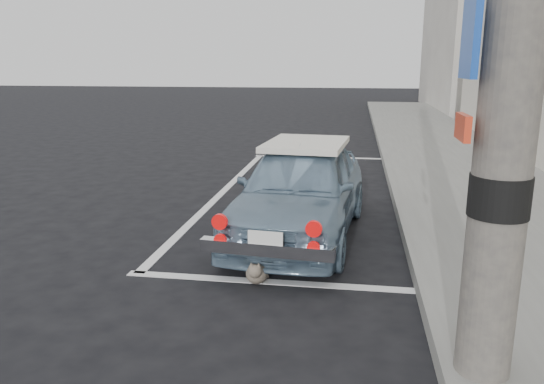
{
  "coord_description": "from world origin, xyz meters",
  "views": [
    {
      "loc": [
        1.19,
        -5.2,
        2.06
      ],
      "look_at": [
        0.36,
        0.1,
        0.75
      ],
      "focal_mm": 35.0,
      "sensor_mm": 36.0,
      "label": 1
    }
  ],
  "objects": [
    {
      "name": "pline_rear",
      "position": [
        0.5,
        -0.5,
        0.0
      ],
      "size": [
        3.0,
        0.12,
        0.01
      ],
      "primitive_type": "cube",
      "color": "silver",
      "rests_on": "ground"
    },
    {
      "name": "ground",
      "position": [
        0.0,
        0.0,
        0.0
      ],
      "size": [
        80.0,
        80.0,
        0.0
      ],
      "primitive_type": "plane",
      "color": "black",
      "rests_on": "ground"
    },
    {
      "name": "sidewalk",
      "position": [
        3.2,
        2.0,
        0.07
      ],
      "size": [
        2.8,
        40.0,
        0.15
      ],
      "primitive_type": "cube",
      "color": "slate",
      "rests_on": "ground"
    },
    {
      "name": "retro_coupe",
      "position": [
        0.57,
        1.0,
        0.58
      ],
      "size": [
        1.64,
        3.46,
        1.14
      ],
      "rotation": [
        0.0,
        0.0,
        -0.09
      ],
      "color": "#6E8BA2",
      "rests_on": "ground"
    },
    {
      "name": "building_far",
      "position": [
        6.35,
        20.0,
        4.0
      ],
      "size": [
        3.5,
        10.0,
        8.0
      ],
      "primitive_type": "cube",
      "color": "#B1A9A0",
      "rests_on": "ground"
    },
    {
      "name": "pline_front",
      "position": [
        0.5,
        6.5,
        0.0
      ],
      "size": [
        3.0,
        0.12,
        0.01
      ],
      "primitive_type": "cube",
      "color": "silver",
      "rests_on": "ground"
    },
    {
      "name": "pline_side",
      "position": [
        -0.9,
        3.0,
        0.0
      ],
      "size": [
        0.12,
        7.0,
        0.01
      ],
      "primitive_type": "cube",
      "color": "silver",
      "rests_on": "ground"
    },
    {
      "name": "cat",
      "position": [
        0.32,
        -0.54,
        0.12
      ],
      "size": [
        0.23,
        0.49,
        0.26
      ],
      "rotation": [
        0.0,
        0.0,
        0.04
      ],
      "color": "#76695A",
      "rests_on": "ground"
    }
  ]
}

